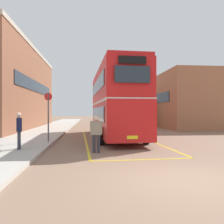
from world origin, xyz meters
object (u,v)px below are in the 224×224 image
double_decker_bus (115,102)px  pedestrian_waiting_near (19,128)px  bus_stop_sign (48,112)px  single_deck_bus (127,113)px  pedestrian_boarding (96,132)px

double_decker_bus → pedestrian_waiting_near: 7.38m
double_decker_bus → pedestrian_waiting_near: size_ratio=6.54×
pedestrian_waiting_near → bus_stop_sign: size_ratio=0.60×
single_deck_bus → pedestrian_waiting_near: single_deck_bus is taller
pedestrian_boarding → single_deck_bus: bearing=77.3°
pedestrian_boarding → pedestrian_waiting_near: 3.51m
pedestrian_boarding → bus_stop_sign: size_ratio=0.59×
double_decker_bus → single_deck_bus: size_ratio=1.11×
double_decker_bus → single_deck_bus: bearing=77.8°
double_decker_bus → bus_stop_sign: 4.93m
double_decker_bus → single_deck_bus: 15.57m
single_deck_bus → bus_stop_sign: (-7.38, -17.84, 0.16)m
single_deck_bus → pedestrian_waiting_near: (-8.21, -20.51, -0.54)m
bus_stop_sign → double_decker_bus: bearing=32.8°
double_decker_bus → bus_stop_sign: bearing=-147.2°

